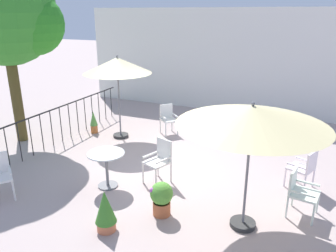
{
  "coord_description": "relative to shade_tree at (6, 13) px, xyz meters",
  "views": [
    {
      "loc": [
        2.82,
        -6.64,
        3.48
      ],
      "look_at": [
        0.0,
        -0.12,
        1.02
      ],
      "focal_mm": 35.2,
      "sensor_mm": 36.0,
      "label": 1
    }
  ],
  "objects": [
    {
      "name": "potted_plant_3",
      "position": [
        5.16,
        -1.82,
        -3.12
      ],
      "size": [
        0.41,
        0.41,
        0.64
      ],
      "color": "#B25C36",
      "rests_on": "ground"
    },
    {
      "name": "potted_plant_0",
      "position": [
        4.49,
        -2.6,
        -3.08
      ],
      "size": [
        0.36,
        0.36,
        0.75
      ],
      "color": "#C36B47",
      "rests_on": "ground"
    },
    {
      "name": "patio_chair_4",
      "position": [
        7.41,
        -0.82,
        -2.98
      ],
      "size": [
        0.54,
        0.56,
        0.84
      ],
      "color": "white",
      "rests_on": "ground"
    },
    {
      "name": "patio_chair_2",
      "position": [
        4.61,
        -0.69,
        -2.92
      ],
      "size": [
        0.58,
        0.61,
        0.94
      ],
      "color": "white",
      "rests_on": "ground"
    },
    {
      "name": "terrace_railing",
      "position": [
        1.07,
        0.16,
        -2.79
      ],
      "size": [
        0.03,
        5.9,
        1.01
      ],
      "color": "black",
      "rests_on": "ground"
    },
    {
      "name": "patio_umbrella_0",
      "position": [
        6.58,
        -1.57,
        -1.5
      ],
      "size": [
        2.37,
        2.37,
        2.21
      ],
      "color": "#2D2D2D",
      "rests_on": "ground"
    },
    {
      "name": "ground_plane",
      "position": [
        4.48,
        0.16,
        -3.47
      ],
      "size": [
        60.0,
        60.0,
        0.0
      ],
      "primitive_type": "plane",
      "color": "#AB9793"
    },
    {
      "name": "potted_plant_1",
      "position": [
        1.5,
        1.28,
        -3.12
      ],
      "size": [
        0.23,
        0.23,
        0.68
      ],
      "color": "#B46530",
      "rests_on": "ground"
    },
    {
      "name": "patio_chair_1",
      "position": [
        3.58,
        2.13,
        -2.96
      ],
      "size": [
        0.62,
        0.62,
        0.88
      ],
      "color": "silver",
      "rests_on": "ground"
    },
    {
      "name": "shade_tree",
      "position": [
        0.0,
        0.0,
        0.0
      ],
      "size": [
        2.8,
        2.67,
        4.8
      ],
      "color": "#4E421F",
      "rests_on": "ground"
    },
    {
      "name": "potted_plant_2",
      "position": [
        6.11,
        2.49,
        -3.0
      ],
      "size": [
        0.26,
        0.26,
        0.91
      ],
      "color": "#AD5838",
      "rests_on": "ground"
    },
    {
      "name": "villa_facade",
      "position": [
        4.48,
        5.3,
        -1.65
      ],
      "size": [
        10.87,
        0.3,
        3.64
      ],
      "primitive_type": "cube",
      "color": "white",
      "rests_on": "ground"
    },
    {
      "name": "cafe_table_0",
      "position": [
        3.69,
        -1.33,
        -2.94
      ],
      "size": [
        0.76,
        0.76,
        0.77
      ],
      "color": "silver",
      "rests_on": "ground"
    },
    {
      "name": "patio_chair_0",
      "position": [
        7.46,
        0.22,
        -2.98
      ],
      "size": [
        0.59,
        0.59,
        0.85
      ],
      "color": "white",
      "rests_on": "ground"
    },
    {
      "name": "patio_umbrella_1",
      "position": [
        2.43,
        1.29,
        -1.39
      ],
      "size": [
        1.9,
        1.9,
        2.38
      ],
      "color": "#2D2D2D",
      "rests_on": "ground"
    }
  ]
}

